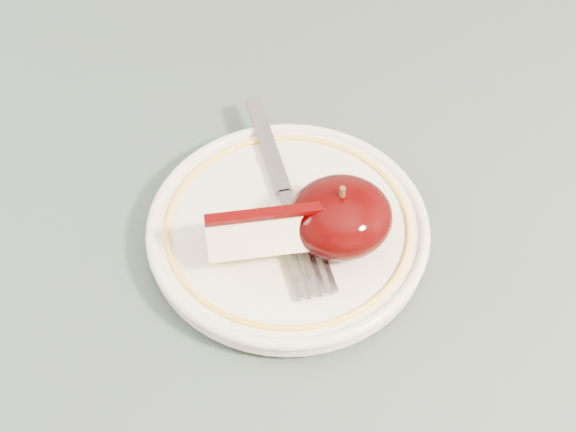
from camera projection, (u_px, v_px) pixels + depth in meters
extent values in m
cylinder|color=brown|center=(434.00, 180.00, 1.16)|extent=(0.05, 0.05, 0.71)
cube|color=#3C4A42|center=(176.00, 343.00, 0.56)|extent=(0.90, 0.90, 0.04)
cylinder|color=#EFE2C8|center=(288.00, 237.00, 0.59)|extent=(0.11, 0.11, 0.01)
cylinder|color=#EFE2C8|center=(288.00, 230.00, 0.58)|extent=(0.20, 0.20, 0.01)
torus|color=#EFE2C8|center=(288.00, 226.00, 0.58)|extent=(0.21, 0.21, 0.01)
torus|color=yellow|center=(288.00, 224.00, 0.58)|extent=(0.18, 0.18, 0.00)
ellipsoid|color=black|center=(340.00, 217.00, 0.55)|extent=(0.07, 0.07, 0.05)
cylinder|color=#472D19|center=(342.00, 193.00, 0.53)|extent=(0.00, 0.00, 0.01)
cube|color=beige|center=(272.00, 233.00, 0.55)|extent=(0.09, 0.05, 0.04)
cube|color=#370101|center=(272.00, 213.00, 0.53)|extent=(0.09, 0.02, 0.00)
cube|color=gray|center=(268.00, 144.00, 0.62)|extent=(0.01, 0.10, 0.00)
cube|color=gray|center=(289.00, 207.00, 0.58)|extent=(0.01, 0.03, 0.00)
cube|color=gray|center=(299.00, 235.00, 0.57)|extent=(0.03, 0.02, 0.00)
cube|color=gray|center=(327.00, 268.00, 0.55)|extent=(0.00, 0.04, 0.00)
cube|color=gray|center=(316.00, 270.00, 0.55)|extent=(0.00, 0.04, 0.00)
cube|color=gray|center=(305.00, 272.00, 0.55)|extent=(0.00, 0.04, 0.00)
cube|color=gray|center=(294.00, 275.00, 0.54)|extent=(0.00, 0.04, 0.00)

